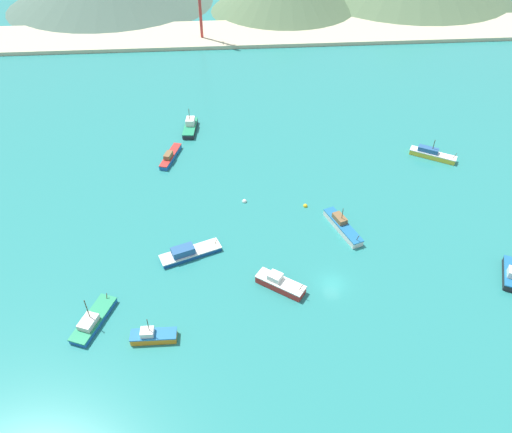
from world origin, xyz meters
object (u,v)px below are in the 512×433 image
fishing_boat_4 (93,320)px  fishing_boat_5 (190,127)px  fishing_boat_3 (189,252)px  fishing_boat_0 (170,156)px  fishing_boat_6 (432,154)px  buoy_0 (305,206)px  fishing_boat_1 (153,336)px  fishing_boat_7 (342,226)px  fishing_boat_8 (280,283)px  buoy_1 (244,201)px  fishing_boat_2 (512,274)px

fishing_boat_4 → fishing_boat_5: (13.57, 58.22, 0.30)m
fishing_boat_3 → fishing_boat_4: 19.85m
fishing_boat_0 → fishing_boat_6: fishing_boat_6 is taller
buoy_0 → fishing_boat_1: bearing=-133.2°
fishing_boat_4 → fishing_boat_7: 47.02m
fishing_boat_0 → fishing_boat_8: bearing=-63.3°
buoy_0 → buoy_1: 12.40m
fishing_boat_0 → buoy_0: (28.06, -19.58, -0.60)m
buoy_0 → fishing_boat_3: bearing=-152.1°
fishing_boat_5 → fishing_boat_3: bearing=-89.0°
fishing_boat_3 → fishing_boat_8: 17.64m
fishing_boat_7 → buoy_1: fishing_boat_7 is taller
fishing_boat_0 → fishing_boat_4: bearing=-101.6°
fishing_boat_1 → fishing_boat_5: bearing=86.3°
fishing_boat_2 → fishing_boat_3: 55.74m
fishing_boat_0 → fishing_boat_1: bearing=-89.7°
fishing_boat_1 → fishing_boat_7: size_ratio=0.63×
fishing_boat_2 → buoy_1: bearing=151.0°
fishing_boat_0 → fishing_boat_6: bearing=-3.9°
fishing_boat_4 → buoy_1: size_ratio=10.64×
fishing_boat_1 → buoy_1: 35.71m
fishing_boat_7 → fishing_boat_4: bearing=-156.9°
fishing_boat_0 → fishing_boat_2: size_ratio=1.28×
fishing_boat_5 → fishing_boat_7: size_ratio=0.83×
fishing_boat_3 → fishing_boat_1: bearing=-105.4°
fishing_boat_3 → fishing_boat_4: bearing=-136.3°
buoy_0 → buoy_1: buoy_1 is taller
fishing_boat_4 → fishing_boat_7: size_ratio=0.90×
fishing_boat_3 → fishing_boat_6: (54.78, 27.69, 0.11)m
fishing_boat_1 → fishing_boat_3: (4.80, 17.47, -0.04)m
fishing_boat_4 → fishing_boat_3: bearing=43.7°
fishing_boat_2 → buoy_0: 38.67m
fishing_boat_2 → fishing_boat_4: (-69.24, -3.96, -0.20)m
fishing_boat_7 → buoy_0: size_ratio=12.62×
fishing_boat_0 → buoy_1: (15.91, -17.15, -0.59)m
fishing_boat_7 → fishing_boat_8: bearing=-135.2°
fishing_boat_4 → fishing_boat_1: bearing=-21.5°
fishing_boat_1 → fishing_boat_8: 21.98m
fishing_boat_6 → fishing_boat_7: (-25.90, -22.93, -0.04)m
fishing_boat_2 → buoy_0: (-31.85, 21.92, -0.74)m
fishing_boat_6 → fishing_boat_4: bearing=-149.1°
fishing_boat_6 → buoy_1: (-43.90, -13.07, -0.73)m
fishing_boat_3 → fishing_boat_2: bearing=-10.1°
fishing_boat_3 → buoy_0: 26.06m
fishing_boat_7 → buoy_0: 9.48m
fishing_boat_6 → buoy_1: fishing_boat_6 is taller
fishing_boat_4 → fishing_boat_7: bearing=23.1°
fishing_boat_0 → fishing_boat_6: size_ratio=1.03×
fishing_boat_7 → fishing_boat_0: bearing=141.5°
fishing_boat_3 → fishing_boat_0: bearing=99.0°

